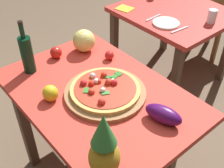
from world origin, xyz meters
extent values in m
plane|color=brown|center=(0.00, 0.00, 0.00)|extent=(10.00, 10.00, 0.00)
cube|color=brown|center=(-0.35, -0.35, 0.34)|extent=(0.06, 0.06, 0.69)
cube|color=brown|center=(-0.35, 0.35, 0.34)|extent=(0.06, 0.06, 0.69)
cube|color=brown|center=(0.35, 0.35, 0.34)|extent=(0.06, 0.06, 0.69)
cube|color=red|center=(0.00, 0.00, 0.71)|extent=(1.17, 0.80, 0.04)
cube|color=brown|center=(-0.82, 0.83, 0.34)|extent=(0.06, 0.06, 0.69)
cube|color=brown|center=(-0.05, 0.83, 0.34)|extent=(0.06, 0.06, 0.69)
cube|color=brown|center=(-0.82, 1.59, 0.34)|extent=(0.06, 0.06, 0.69)
cube|color=red|center=(-0.44, 1.21, 0.71)|extent=(0.93, 0.87, 0.04)
cube|color=olive|center=(-0.57, 2.12, 0.21)|extent=(0.04, 0.04, 0.41)
cube|color=olive|center=(-0.27, 1.77, 0.21)|extent=(0.04, 0.04, 0.41)
cube|color=olive|center=(-0.59, 1.79, 0.21)|extent=(0.04, 0.04, 0.41)
cube|color=olive|center=(-0.42, 1.94, 0.43)|extent=(0.43, 0.43, 0.04)
cube|color=#936137|center=(-0.43, 1.76, 0.65)|extent=(0.40, 0.07, 0.40)
cylinder|color=olive|center=(0.05, 0.02, 0.74)|extent=(0.47, 0.47, 0.02)
cylinder|color=tan|center=(0.05, 0.02, 0.76)|extent=(0.40, 0.40, 0.02)
cylinder|color=#BD3723|center=(0.05, 0.02, 0.78)|extent=(0.35, 0.35, 0.00)
sphere|color=red|center=(-0.02, -0.03, 0.79)|extent=(0.03, 0.03, 0.03)
sphere|color=red|center=(-0.05, -0.06, 0.79)|extent=(0.04, 0.04, 0.04)
sphere|color=red|center=(-0.04, 0.08, 0.79)|extent=(0.04, 0.04, 0.04)
sphere|color=red|center=(0.14, -0.08, 0.79)|extent=(0.04, 0.04, 0.04)
sphere|color=red|center=(0.04, -0.07, 0.79)|extent=(0.04, 0.04, 0.04)
sphere|color=red|center=(0.06, 0.08, 0.79)|extent=(0.04, 0.04, 0.04)
sphere|color=red|center=(-0.01, 0.02, 0.79)|extent=(0.03, 0.03, 0.03)
sphere|color=red|center=(0.03, 0.06, 0.79)|extent=(0.04, 0.04, 0.04)
cube|color=#247121|center=(0.01, 0.12, 0.78)|extent=(0.04, 0.05, 0.00)
cube|color=#257131|center=(-0.02, 0.09, 0.78)|extent=(0.05, 0.05, 0.00)
cube|color=#327627|center=(0.00, -0.08, 0.78)|extent=(0.05, 0.05, 0.00)
cube|color=#297024|center=(0.00, 0.16, 0.78)|extent=(0.05, 0.03, 0.00)
cube|color=#328637|center=(0.09, -0.01, 0.78)|extent=(0.05, 0.05, 0.00)
sphere|color=silver|center=(-0.02, 0.01, 0.79)|extent=(0.03, 0.03, 0.03)
sphere|color=white|center=(0.06, -0.01, 0.79)|extent=(0.03, 0.03, 0.03)
sphere|color=white|center=(-0.08, 0.02, 0.79)|extent=(0.03, 0.03, 0.03)
sphere|color=white|center=(0.03, 0.09, 0.79)|extent=(0.03, 0.03, 0.03)
cylinder|color=black|center=(-0.44, -0.20, 0.85)|extent=(0.08, 0.08, 0.24)
cylinder|color=black|center=(-0.44, -0.20, 1.01)|extent=(0.03, 0.03, 0.09)
cylinder|color=black|center=(-0.44, -0.20, 1.06)|extent=(0.03, 0.03, 0.02)
ellipsoid|color=#AF8521|center=(0.44, -0.30, 0.82)|extent=(0.13, 0.13, 0.19)
cone|color=#2F7433|center=(0.44, -0.30, 0.99)|extent=(0.11, 0.11, 0.15)
sphere|color=#E1D46F|center=(-0.41, 0.21, 0.80)|extent=(0.15, 0.15, 0.15)
ellipsoid|color=gold|center=(-0.12, -0.24, 0.77)|extent=(0.09, 0.09, 0.10)
ellipsoid|color=#460E51|center=(0.40, 0.11, 0.77)|extent=(0.22, 0.14, 0.09)
sphere|color=red|center=(-0.46, 0.01, 0.77)|extent=(0.08, 0.08, 0.08)
sphere|color=red|center=(-0.22, 0.27, 0.76)|extent=(0.06, 0.06, 0.06)
cylinder|color=silver|center=(-0.10, 1.25, 0.78)|extent=(0.07, 0.07, 0.11)
cylinder|color=white|center=(-0.32, 0.95, 0.74)|extent=(0.22, 0.22, 0.02)
cube|color=silver|center=(-0.46, 0.95, 0.73)|extent=(0.02, 0.18, 0.01)
cube|color=silver|center=(-0.18, 0.95, 0.73)|extent=(0.03, 0.18, 0.01)
cube|color=yellow|center=(-0.75, 0.89, 0.73)|extent=(0.16, 0.15, 0.01)
camera|label=1|loc=(1.01, -0.74, 1.79)|focal=45.62mm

